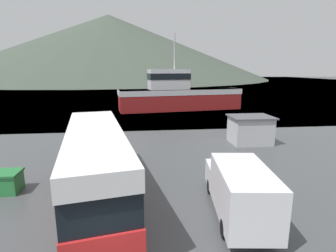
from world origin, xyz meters
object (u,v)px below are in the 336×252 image
delivery_van (239,189)px  dock_kiosk (250,130)px  fishing_boat (178,94)px  storage_bin (8,182)px  tour_bus (96,161)px

delivery_van → dock_kiosk: 12.06m
fishing_boat → dock_kiosk: 19.66m
storage_bin → dock_kiosk: (16.12, 7.44, 0.63)m
fishing_boat → storage_bin: 29.74m
delivery_van → dock_kiosk: bearing=71.2°
tour_bus → fishing_boat: (8.11, 27.94, 0.44)m
tour_bus → dock_kiosk: bearing=26.4°
tour_bus → fishing_boat: size_ratio=0.58×
storage_bin → delivery_van: bearing=-17.5°
tour_bus → storage_bin: bearing=155.6°
delivery_van → dock_kiosk: (5.19, 10.88, -0.07)m
fishing_boat → tour_bus: bearing=-24.5°
storage_bin → dock_kiosk: 17.76m
tour_bus → storage_bin: (-4.69, 1.15, -1.37)m
storage_bin → dock_kiosk: bearing=24.8°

